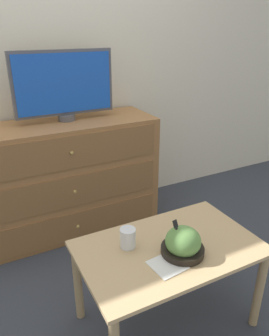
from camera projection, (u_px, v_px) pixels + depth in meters
The scene contains 8 objects.
ground_plane at pixel (47, 215), 2.76m from camera, with size 12.00×12.00×0.00m, color #383D47.
wall_back at pixel (26, 52), 2.26m from camera, with size 12.00×0.05×2.60m.
dresser at pixel (65, 178), 2.43m from camera, with size 1.35×0.48×0.85m.
tv at pixel (64, 84), 2.22m from camera, with size 0.69×0.12×0.47m.
coffee_table at pixel (169, 259), 1.62m from camera, with size 0.88×0.55×0.48m.
takeout_bowl at pixel (183, 244), 1.51m from camera, with size 0.20×0.20×0.17m.
drink_cup at pixel (128, 239), 1.57m from camera, with size 0.08×0.08×0.10m.
napkin at pixel (167, 265), 1.46m from camera, with size 0.16×0.16×0.00m.
Camera 1 is at (-0.43, -2.45, 1.47)m, focal length 35.00 mm.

